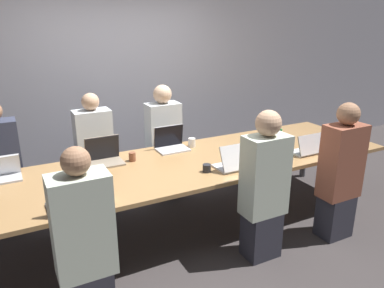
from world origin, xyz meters
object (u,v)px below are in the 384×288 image
object	(u,v)px
person_far_left	(2,170)
cup_far_center	(192,143)
bottle_near_right	(280,143)
laptop_far_left	(3,173)
laptop_far_midleft	(104,156)
cup_far_midleft	(132,157)
laptop_near_midright	(234,162)
person_far_midleft	(95,155)
cup_near_left	(108,195)
person_near_midright	(264,189)
cup_near_midright	(207,168)
person_near_right	(340,174)
person_near_left	(85,245)
person_far_center	(164,143)
stapler	(231,159)
laptop_near_left	(70,201)
laptop_near_right	(309,148)
laptop_far_center	(171,143)

from	to	relation	value
person_far_left	cup_far_center	bearing A→B (deg)	-12.19
bottle_near_right	laptop_far_left	xyz separation A→B (m)	(-2.71, 0.63, -0.06)
laptop_far_midleft	laptop_far_left	distance (m)	0.94
cup_far_center	cup_far_midleft	size ratio (longest dim) A/B	1.09
laptop_near_midright	bottle_near_right	distance (m)	0.70
person_far_midleft	cup_near_left	bearing A→B (deg)	-99.13
person_near_midright	cup_near_midright	distance (m)	0.58
cup_far_midleft	laptop_far_left	size ratio (longest dim) A/B	0.30
person_near_right	person_near_left	bearing A→B (deg)	0.90
laptop_near_midright	person_far_midleft	xyz separation A→B (m)	(-1.08, 1.23, -0.15)
cup_near_left	person_far_midleft	size ratio (longest dim) A/B	0.08
person_far_center	person_far_left	xyz separation A→B (m)	(-1.80, 0.02, -0.02)
person_far_center	cup_near_midright	distance (m)	1.14
person_far_midleft	stapler	size ratio (longest dim) A/B	9.03
cup_near_midright	person_near_left	distance (m)	1.43
cup_near_midright	person_near_right	xyz separation A→B (m)	(1.21, -0.55, -0.09)
person_far_midleft	cup_far_midleft	xyz separation A→B (m)	(0.26, -0.56, 0.12)
person_far_center	cup_far_midleft	xyz separation A→B (m)	(-0.58, -0.52, 0.10)
cup_far_midleft	cup_far_center	bearing A→B (deg)	8.91
bottle_near_right	laptop_near_left	bearing A→B (deg)	-173.44
person_far_center	laptop_near_midright	size ratio (longest dim) A/B	4.15
cup_near_left	laptop_near_right	distance (m)	2.25
laptop_far_midleft	cup_far_midleft	bearing A→B (deg)	-18.09
cup_far_center	cup_far_midleft	bearing A→B (deg)	-171.09
laptop_near_midright	person_near_midright	bearing A→B (deg)	95.83
laptop_near_left	cup_near_left	bearing A→B (deg)	-177.78
laptop_near_left	laptop_far_midleft	bearing A→B (deg)	-119.72
cup_far_center	laptop_near_midright	world-z (taller)	laptop_near_midright
laptop_near_left	person_near_right	distance (m)	2.55
laptop_far_midleft	person_near_midright	bearing A→B (deg)	-46.22
cup_near_midright	bottle_near_right	size ratio (longest dim) A/B	0.28
person_far_midleft	person_near_right	bearing A→B (deg)	-40.57
laptop_far_midleft	person_far_center	bearing A→B (deg)	27.21
cup_far_midleft	laptop_far_left	world-z (taller)	laptop_far_left
person_far_left	laptop_far_midleft	bearing A→B (deg)	-25.73
laptop_far_midleft	laptop_far_left	bearing A→B (deg)	178.79
cup_far_center	person_far_left	bearing A→B (deg)	167.81
laptop_near_midright	person_near_left	world-z (taller)	person_near_left
person_far_center	cup_near_left	xyz separation A→B (m)	(-1.05, -1.30, 0.10)
person_near_right	cup_near_midright	bearing A→B (deg)	-24.49
bottle_near_right	stapler	distance (m)	0.60
laptop_near_right	person_far_midleft	xyz separation A→B (m)	(-2.04, 1.24, -0.14)
person_far_center	cup_far_midleft	distance (m)	0.79
person_far_center	laptop_near_midright	distance (m)	1.22
stapler	cup_far_center	bearing A→B (deg)	108.97
person_near_left	person_far_midleft	distance (m)	1.83
person_near_left	stapler	size ratio (longest dim) A/B	9.03
laptop_far_left	laptop_far_center	bearing A→B (deg)	1.69
person_near_right	bottle_near_right	distance (m)	0.70
person_near_left	stapler	bearing A→B (deg)	-156.66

